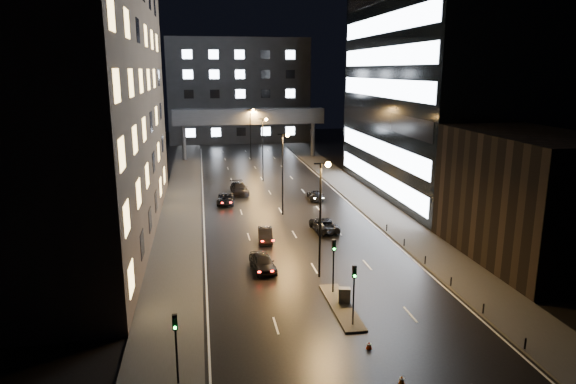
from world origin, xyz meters
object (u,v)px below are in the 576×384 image
car_away_c (226,199)px  car_toward_a (324,224)px  car_away_b (265,235)px  utility_cabinet (344,295)px  car_away_d (239,188)px  car_toward_b (315,195)px  car_away_a (263,262)px

car_away_c → car_toward_a: bearing=-47.3°
car_away_b → utility_cabinet: 16.29m
car_toward_a → utility_cabinet: 18.43m
utility_cabinet → car_away_d: bearing=111.2°
car_away_d → car_toward_b: car_away_d is taller
car_away_c → car_toward_b: bearing=7.3°
car_away_b → car_toward_b: bearing=66.3°
car_away_b → car_toward_a: bearing=24.8°
car_toward_b → car_away_c: bearing=4.2°
car_toward_b → utility_cabinet: (-4.93, -32.12, 0.06)m
car_away_a → car_away_b: bearing=73.7°
car_away_b → car_away_d: bearing=97.9°
car_away_a → car_toward_b: (10.28, 24.35, -0.11)m
car_away_b → car_toward_a: car_toward_a is taller
car_away_a → car_away_d: 29.64m
car_away_a → car_away_c: (-2.05, 24.04, -0.10)m
car_away_a → car_away_d: size_ratio=0.83×
car_away_c → car_toward_a: (10.19, -13.59, 0.06)m
car_away_d → car_toward_b: size_ratio=1.20×
car_away_b → car_away_d: car_away_d is taller
car_toward_a → utility_cabinet: size_ratio=4.57×
car_toward_b → utility_cabinet: bearing=84.1°
car_away_b → car_away_c: 16.38m
car_away_c → car_toward_b: (12.34, 0.31, -0.01)m
car_away_b → utility_cabinet: (4.12, -15.76, 0.03)m
car_toward_b → car_away_b: bearing=63.8°
car_away_c → car_away_d: size_ratio=0.88×
car_toward_a → car_toward_b: 14.06m
car_away_b → car_away_c: (-3.29, 16.05, -0.03)m
car_away_b → car_toward_b: car_away_b is taller
car_away_d → car_away_a: bearing=-95.9°
car_away_d → car_toward_a: size_ratio=1.04×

